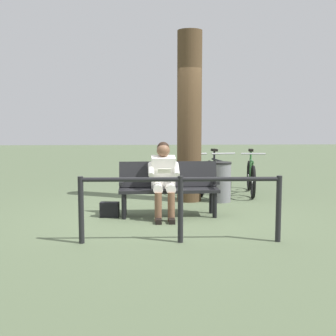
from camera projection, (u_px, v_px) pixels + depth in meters
ground_plane at (159, 217)px, 7.08m from camera, size 40.00×40.00×0.00m
bench at (168, 184)px, 7.14m from camera, size 1.61×0.51×0.87m
person_reading at (164, 176)px, 6.95m from camera, size 0.50×0.77×1.20m
handbag at (110, 210)px, 7.04m from camera, size 0.31×0.17×0.24m
tree_trunk at (189, 117)px, 8.29m from camera, size 0.46×0.46×3.19m
litter_bin at (221, 182)px, 8.32m from camera, size 0.38×0.38×0.76m
bicycle_orange at (251, 177)px, 9.15m from camera, size 0.48×1.67×0.94m
bicycle_silver at (217, 177)px, 9.19m from camera, size 0.48×1.67×0.94m
bicycle_black at (187, 178)px, 9.08m from camera, size 0.65×1.61×0.94m
railing_fence at (181, 198)px, 5.53m from camera, size 2.57×0.11×0.85m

